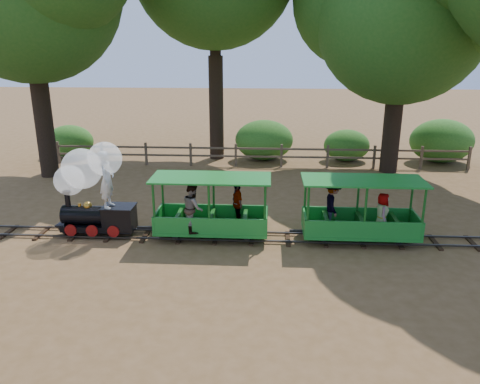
# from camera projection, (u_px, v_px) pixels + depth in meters

# --- Properties ---
(ground) EXTENTS (90.00, 90.00, 0.00)m
(ground) POSITION_uv_depth(u_px,v_px,m) (252.00, 239.00, 13.02)
(ground) COLOR brown
(ground) RESTS_ON ground
(track) EXTENTS (22.00, 1.00, 0.10)m
(track) POSITION_uv_depth(u_px,v_px,m) (252.00, 237.00, 13.00)
(track) COLOR #3F3D3A
(track) RESTS_ON ground
(locomotive) EXTENTS (2.36, 1.11, 2.71)m
(locomotive) POSITION_uv_depth(u_px,v_px,m) (90.00, 183.00, 12.87)
(locomotive) COLOR black
(locomotive) RESTS_ON ground
(carriage_front) EXTENTS (3.21, 1.42, 1.67)m
(carriage_front) POSITION_uv_depth(u_px,v_px,m) (211.00, 212.00, 12.80)
(carriage_front) COLOR #1C8029
(carriage_front) RESTS_ON track
(carriage_rear) EXTENTS (3.21, 1.36, 1.67)m
(carriage_rear) POSITION_uv_depth(u_px,v_px,m) (355.00, 214.00, 12.67)
(carriage_rear) COLOR #1C8029
(carriage_rear) RESTS_ON track
(oak_ne) EXTENTS (8.40, 7.39, 9.53)m
(oak_ne) POSITION_uv_depth(u_px,v_px,m) (403.00, 7.00, 17.93)
(oak_ne) COLOR #2D2116
(oak_ne) RESTS_ON ground
(fence) EXTENTS (18.10, 0.10, 1.00)m
(fence) POSITION_uv_depth(u_px,v_px,m) (259.00, 154.00, 20.45)
(fence) COLOR brown
(fence) RESTS_ON ground
(shrub_west) EXTENTS (2.19, 1.69, 1.52)m
(shrub_west) POSITION_uv_depth(u_px,v_px,m) (70.00, 141.00, 22.15)
(shrub_west) COLOR #2D6B1E
(shrub_west) RESTS_ON ground
(shrub_mid_w) EXTENTS (2.67, 2.05, 1.85)m
(shrub_mid_w) POSITION_uv_depth(u_px,v_px,m) (264.00, 140.00, 21.57)
(shrub_mid_w) COLOR #2D6B1E
(shrub_mid_w) RESTS_ON ground
(shrub_mid_e) EXTENTS (2.09, 1.60, 1.44)m
(shrub_mid_e) POSITION_uv_depth(u_px,v_px,m) (347.00, 145.00, 21.41)
(shrub_mid_e) COLOR #2D6B1E
(shrub_mid_e) RESTS_ON ground
(shrub_east) EXTENTS (2.83, 2.18, 1.96)m
(shrub_east) POSITION_uv_depth(u_px,v_px,m) (442.00, 141.00, 21.08)
(shrub_east) COLOR #2D6B1E
(shrub_east) RESTS_ON ground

